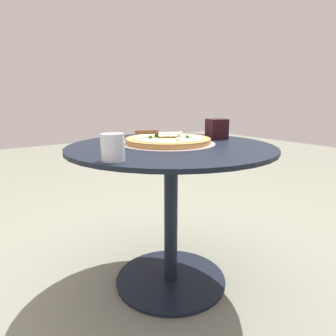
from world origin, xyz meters
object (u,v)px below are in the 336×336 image
at_px(patio_table, 171,187).
at_px(pizza_on_tray, 168,141).
at_px(pizza_server, 157,133).
at_px(drinking_cup, 113,147).
at_px(napkin_dispenser, 217,129).

height_order(patio_table, pizza_on_tray, pizza_on_tray).
height_order(pizza_server, drinking_cup, drinking_cup).
xyz_separation_m(patio_table, drinking_cup, (-0.38, -0.17, 0.25)).
relative_size(patio_table, drinking_cup, 10.01).
relative_size(patio_table, napkin_dispenser, 9.19).
height_order(patio_table, pizza_server, pizza_server).
xyz_separation_m(pizza_on_tray, drinking_cup, (-0.39, -0.21, 0.03)).
distance_m(pizza_on_tray, drinking_cup, 0.44).
relative_size(drinking_cup, napkin_dispenser, 0.92).
distance_m(patio_table, pizza_on_tray, 0.22).
relative_size(pizza_server, drinking_cup, 2.17).
bearing_deg(patio_table, napkin_dispenser, 5.79).
xyz_separation_m(pizza_server, napkin_dispenser, (0.35, -0.04, -0.00)).
height_order(pizza_on_tray, drinking_cup, drinking_cup).
bearing_deg(napkin_dispenser, pizza_on_tray, 15.30).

